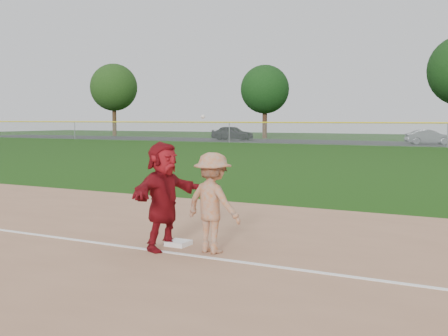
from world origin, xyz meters
The scene contains 10 objects.
ground centered at (0.00, 0.00, 0.00)m, with size 160.00×160.00×0.00m, color #173E0C.
foul_line centered at (0.00, -0.80, 0.03)m, with size 60.00×0.10×0.01m, color white.
first_base centered at (0.00, -0.25, 0.06)m, with size 0.38×0.38×0.09m, color white.
base_runner centered at (-0.08, -0.60, 0.97)m, with size 1.77×0.56×1.91m, color maroon.
car_left centered at (-22.78, 46.09, 0.80)m, with size 1.86×4.61×1.57m, color black.
car_mid centered at (-2.17, 45.15, 0.68)m, with size 1.43×4.09×1.35m, color #5B5E63.
first_base_play centered at (0.81, -0.41, 0.88)m, with size 1.22×0.86×2.37m.
outfield_fence centered at (0.00, 40.00, 1.96)m, with size 110.00×0.12×110.00m.
tree_0 centered at (-44.00, 52.00, 6.59)m, with size 6.40×6.40×9.81m.
tree_1 centered at (-22.00, 53.00, 5.83)m, with size 5.80×5.80×8.75m.
Camera 1 is at (5.46, -8.72, 2.31)m, focal length 45.00 mm.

